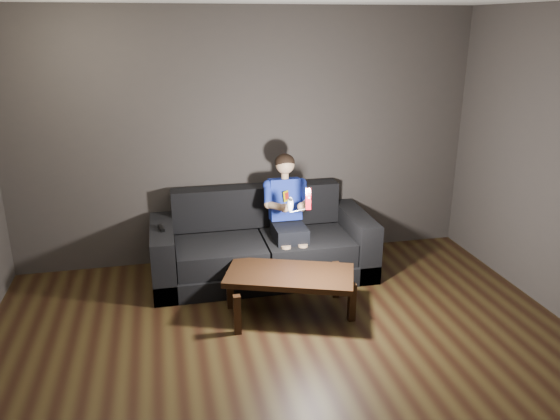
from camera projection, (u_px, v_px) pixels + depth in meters
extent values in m
plane|color=black|center=(306.00, 390.00, 3.95)|extent=(5.00, 5.00, 0.00)
cube|color=#403A37|center=(247.00, 139.00, 5.82)|extent=(5.00, 0.04, 2.70)
cube|color=black|center=(263.00, 266.00, 5.73)|extent=(2.25, 0.97, 0.19)
cube|color=black|center=(221.00, 255.00, 5.48)|extent=(0.88, 0.69, 0.24)
cube|color=black|center=(307.00, 247.00, 5.66)|extent=(0.88, 0.69, 0.24)
cube|color=black|center=(256.00, 205.00, 5.90)|extent=(1.80, 0.23, 0.44)
cube|color=black|center=(163.00, 256.00, 5.46)|extent=(0.23, 0.97, 0.61)
cube|color=black|center=(355.00, 240.00, 5.87)|extent=(0.23, 0.97, 0.61)
cube|color=black|center=(289.00, 232.00, 5.54)|extent=(0.32, 0.41, 0.15)
cube|color=#1D319A|center=(285.00, 199.00, 5.64)|extent=(0.32, 0.23, 0.45)
cube|color=#EFDB00|center=(287.00, 196.00, 5.54)|extent=(0.10, 0.10, 0.11)
cube|color=red|center=(287.00, 196.00, 5.53)|extent=(0.06, 0.06, 0.07)
cylinder|color=tan|center=(285.00, 176.00, 5.56)|extent=(0.07, 0.07, 0.06)
sphere|color=tan|center=(285.00, 164.00, 5.52)|extent=(0.19, 0.19, 0.19)
ellipsoid|color=black|center=(285.00, 162.00, 5.53)|extent=(0.20, 0.20, 0.17)
cylinder|color=#1D319A|center=(267.00, 195.00, 5.51)|extent=(0.09, 0.24, 0.20)
cylinder|color=#1D319A|center=(305.00, 192.00, 5.59)|extent=(0.09, 0.24, 0.20)
cylinder|color=tan|center=(277.00, 204.00, 5.38)|extent=(0.15, 0.25, 0.11)
cylinder|color=tan|center=(305.00, 202.00, 5.44)|extent=(0.15, 0.25, 0.11)
sphere|color=tan|center=(285.00, 208.00, 5.30)|extent=(0.09, 0.09, 0.09)
sphere|color=tan|center=(302.00, 207.00, 5.34)|extent=(0.09, 0.09, 0.09)
cylinder|color=tan|center=(286.00, 263.00, 5.40)|extent=(0.10, 0.10, 0.36)
cylinder|color=tan|center=(303.00, 261.00, 5.44)|extent=(0.10, 0.10, 0.36)
cube|color=red|center=(308.00, 199.00, 5.08)|extent=(0.06, 0.08, 0.21)
cube|color=maroon|center=(309.00, 194.00, 5.04)|extent=(0.03, 0.02, 0.03)
cylinder|color=white|center=(309.00, 201.00, 5.06)|extent=(0.02, 0.01, 0.02)
ellipsoid|color=white|center=(290.00, 204.00, 5.06)|extent=(0.08, 0.10, 0.15)
cylinder|color=black|center=(291.00, 200.00, 5.01)|extent=(0.03, 0.01, 0.03)
cube|color=black|center=(161.00, 228.00, 5.31)|extent=(0.07, 0.16, 0.03)
cube|color=black|center=(161.00, 225.00, 5.35)|extent=(0.02, 0.02, 0.00)
cube|color=black|center=(290.00, 275.00, 4.87)|extent=(1.25, 0.91, 0.05)
cube|color=black|center=(237.00, 315.00, 4.62)|extent=(0.06, 0.06, 0.36)
cube|color=black|center=(352.00, 302.00, 4.83)|extent=(0.06, 0.06, 0.36)
cube|color=black|center=(230.00, 290.00, 5.04)|extent=(0.06, 0.06, 0.36)
cube|color=black|center=(336.00, 279.00, 5.25)|extent=(0.06, 0.06, 0.36)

